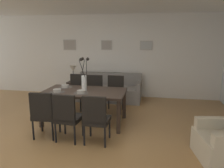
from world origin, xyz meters
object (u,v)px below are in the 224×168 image
Objects in this scene: sofa at (109,91)px; table_lamp at (73,70)px; dining_chair_mid_left at (96,117)px; dining_chair_far_right at (94,91)px; dining_chair_near_left at (44,112)px; framed_picture_left at (70,45)px; dining_table at (84,94)px; dining_chair_mid_right at (115,92)px; framed_picture_right at (146,45)px; bowl_far_left at (81,91)px; framed_picture_center at (107,45)px; dining_chair_near_right at (77,90)px; centerpiece_vase at (84,78)px; bowl_near_right at (65,86)px; dining_chair_far_left at (67,115)px; side_table at (74,90)px; bowl_near_left at (57,90)px.

table_lamp is at bearing 179.34° from sofa.
dining_chair_far_right is at bearing 106.64° from dining_chair_mid_left.
framed_picture_left reaches higher than dining_chair_near_left.
dining_table is 1.96× the size of dining_chair_mid_right.
dining_chair_far_right is at bearing 91.96° from dining_table.
dining_chair_mid_left is at bearing -102.51° from framed_picture_right.
bowl_far_left is 2.19m from sofa.
framed_picture_center is 1.25m from framed_picture_right.
framed_picture_left reaches higher than dining_chair_far_right.
dining_chair_near_right is 1.18m from centerpiece_vase.
framed_picture_left reaches higher than sofa.
sofa is (0.70, 1.68, -0.50)m from bowl_near_right.
framed_picture_left is at bearing 110.08° from dining_chair_far_left.
dining_chair_mid_left is at bearing -81.24° from framed_picture_center.
table_lamp is (-1.49, 2.85, 0.38)m from dining_chair_mid_left.
dining_table is 2.45× the size of centerpiece_vase.
bowl_far_left reaches higher than side_table.
framed_picture_left is (-0.73, 1.45, 1.14)m from dining_chair_near_right.
bowl_near_left is 1.00× the size of bowl_far_left.
dining_chair_near_left is 2.86m from table_lamp.
dining_chair_far_left is at bearing -69.92° from framed_picture_left.
dining_chair_near_right is at bearing 104.47° from dining_chair_far_left.
dining_chair_mid_left is at bearing -82.94° from sofa.
framed_picture_left reaches higher than dining_table.
framed_picture_center is (0.03, 3.31, 1.14)m from dining_chair_far_left.
bowl_near_right is at bearing -147.90° from dining_chair_mid_right.
framed_picture_right is at bearing 11.90° from table_lamp.
bowl_near_right reaches higher than dining_table.
centerpiece_vase is (0.00, 0.00, 0.36)m from dining_table.
dining_chair_near_right is at bearing -64.75° from table_lamp.
framed_picture_right reaches higher than table_lamp.
framed_picture_right is at bearing 77.49° from dining_chair_mid_left.
dining_chair_far_right is 1.13m from bowl_far_left.
dining_chair_far_right is 1.00× the size of dining_chair_mid_left.
bowl_far_left is 0.48× the size of framed_picture_center.
side_table is at bearing 132.47° from dining_chair_far_right.
centerpiece_vase reaches higher than dining_chair_near_left.
framed_picture_left reaches higher than framed_picture_right.
sofa is at bearing -156.07° from framed_picture_right.
centerpiece_vase reaches higher than side_table.
dining_chair_mid_right reaches higher than bowl_far_left.
dining_chair_far_left is at bearing -66.39° from bowl_near_right.
framed_picture_center is (-0.16, 0.48, 1.37)m from sofa.
centerpiece_vase reaches higher than bowl_far_left.
dining_chair_far_right and dining_chair_mid_right have the same top height.
dining_chair_far_left is at bearing -71.64° from side_table.
dining_chair_far_left is 2.60× the size of framed_picture_center.
dining_chair_far_right is 1.46m from table_lamp.
dining_chair_mid_right is 5.41× the size of bowl_far_left.
framed_picture_right is (1.25, 2.60, 0.87)m from bowl_far_left.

